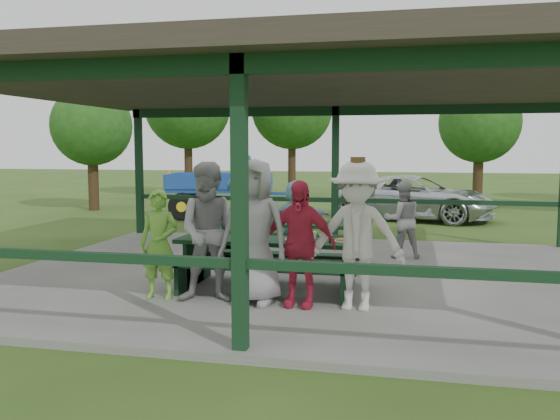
% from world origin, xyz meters
% --- Properties ---
extents(ground, '(90.00, 90.00, 0.00)m').
position_xyz_m(ground, '(0.00, 0.00, 0.00)').
color(ground, '#2E4F18').
rests_on(ground, ground).
extents(concrete_slab, '(10.00, 8.00, 0.10)m').
position_xyz_m(concrete_slab, '(0.00, 0.00, 0.05)').
color(concrete_slab, slate).
rests_on(concrete_slab, ground).
extents(pavilion_structure, '(10.60, 8.60, 3.24)m').
position_xyz_m(pavilion_structure, '(0.00, 0.00, 3.17)').
color(pavilion_structure, black).
rests_on(pavilion_structure, concrete_slab).
extents(picnic_table_near, '(2.70, 1.39, 0.75)m').
position_xyz_m(picnic_table_near, '(-0.34, -1.20, 0.58)').
color(picnic_table_near, black).
rests_on(picnic_table_near, concrete_slab).
extents(picnic_table_far, '(2.57, 1.39, 0.75)m').
position_xyz_m(picnic_table_far, '(-0.47, 0.80, 0.57)').
color(picnic_table_far, black).
rests_on(picnic_table_far, concrete_slab).
extents(table_setting, '(2.36, 0.45, 0.10)m').
position_xyz_m(table_setting, '(-0.29, -1.17, 0.88)').
color(table_setting, white).
rests_on(table_setting, picnic_table_near).
extents(contestant_green, '(0.57, 0.39, 1.51)m').
position_xyz_m(contestant_green, '(-1.68, -2.04, 0.86)').
color(contestant_green, '#66A937').
rests_on(contestant_green, concrete_slab).
extents(contestant_grey_left, '(1.05, 0.89, 1.90)m').
position_xyz_m(contestant_grey_left, '(-0.92, -2.03, 1.05)').
color(contestant_grey_left, gray).
rests_on(contestant_grey_left, concrete_slab).
extents(contestant_grey_mid, '(1.02, 0.73, 1.94)m').
position_xyz_m(contestant_grey_mid, '(-0.34, -2.01, 1.07)').
color(contestant_grey_mid, gray).
rests_on(contestant_grey_mid, concrete_slab).
extents(contestant_red, '(1.00, 0.48, 1.66)m').
position_xyz_m(contestant_red, '(0.27, -2.02, 0.93)').
color(contestant_red, '#C02742').
rests_on(contestant_red, concrete_slab).
extents(contestant_white_fedora, '(1.27, 0.78, 1.96)m').
position_xyz_m(contestant_white_fedora, '(1.03, -2.01, 1.06)').
color(contestant_white_fedora, silver).
rests_on(contestant_white_fedora, concrete_slab).
extents(spectator_lblue, '(1.43, 0.80, 1.47)m').
position_xyz_m(spectator_lblue, '(-0.49, 1.58, 0.84)').
color(spectator_lblue, '#84B9CC').
rests_on(spectator_lblue, concrete_slab).
extents(spectator_blue, '(0.80, 0.61, 1.96)m').
position_xyz_m(spectator_blue, '(-1.66, 2.07, 1.08)').
color(spectator_blue, '#386891').
rests_on(spectator_blue, concrete_slab).
extents(spectator_grey, '(0.83, 0.73, 1.46)m').
position_xyz_m(spectator_grey, '(1.54, 1.79, 0.83)').
color(spectator_grey, '#9B9C9E').
rests_on(spectator_grey, concrete_slab).
extents(pickup_truck, '(5.25, 3.38, 1.35)m').
position_xyz_m(pickup_truck, '(1.78, 8.85, 0.67)').
color(pickup_truck, silver).
rests_on(pickup_truck, ground).
extents(farm_trailer, '(4.30, 2.19, 1.49)m').
position_xyz_m(farm_trailer, '(-4.15, 8.06, 0.74)').
color(farm_trailer, '#1C469D').
rests_on(farm_trailer, ground).
extents(tree_far_left, '(3.77, 3.77, 5.90)m').
position_xyz_m(tree_far_left, '(-8.02, 15.30, 3.99)').
color(tree_far_left, black).
rests_on(tree_far_left, ground).
extents(tree_left, '(3.75, 3.75, 5.86)m').
position_xyz_m(tree_left, '(-3.78, 17.53, 3.96)').
color(tree_left, black).
rests_on(tree_left, ground).
extents(tree_mid, '(2.91, 2.91, 4.55)m').
position_xyz_m(tree_mid, '(4.04, 13.12, 3.07)').
color(tree_mid, black).
rests_on(tree_mid, ground).
extents(tree_edge_left, '(2.77, 2.77, 4.33)m').
position_xyz_m(tree_edge_left, '(-9.20, 9.25, 2.92)').
color(tree_edge_left, black).
rests_on(tree_edge_left, ground).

